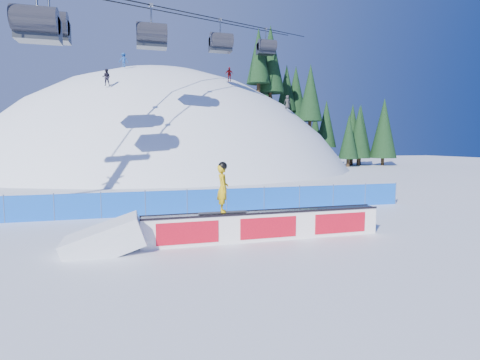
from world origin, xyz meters
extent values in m
plane|color=white|center=(0.00, 0.00, 0.00)|extent=(160.00, 160.00, 0.00)
sphere|color=white|center=(0.00, 42.00, -18.00)|extent=(64.00, 64.00, 64.00)
cylinder|color=#342315|center=(13.83, 43.13, 11.44)|extent=(0.50, 0.50, 1.40)
cone|color=black|center=(13.83, 43.13, 15.50)|extent=(3.05, 3.05, 6.94)
cylinder|color=#342315|center=(14.24, 38.12, 10.99)|extent=(0.50, 0.50, 1.40)
cone|color=black|center=(14.24, 38.12, 15.10)|extent=(3.09, 3.09, 7.02)
cylinder|color=#342315|center=(16.49, 38.25, 9.76)|extent=(0.50, 0.50, 1.40)
cone|color=black|center=(16.49, 38.25, 15.26)|extent=(4.31, 4.31, 9.78)
cylinder|color=#342315|center=(17.97, 42.06, 9.07)|extent=(0.50, 0.50, 1.40)
cone|color=black|center=(17.97, 42.06, 14.57)|extent=(4.31, 4.31, 9.80)
cylinder|color=#342315|center=(21.09, 40.87, 6.64)|extent=(0.50, 0.50, 1.40)
cone|color=black|center=(21.09, 40.87, 11.09)|extent=(3.39, 3.39, 7.71)
cylinder|color=#342315|center=(22.20, 39.51, 5.51)|extent=(0.50, 0.50, 1.40)
cone|color=black|center=(22.20, 39.51, 11.01)|extent=(4.31, 4.31, 9.80)
cylinder|color=#342315|center=(23.71, 42.05, 4.09)|extent=(0.50, 0.50, 1.40)
cone|color=black|center=(23.71, 42.05, 9.67)|extent=(4.39, 4.39, 9.97)
cylinder|color=#342315|center=(24.52, 38.86, 2.92)|extent=(0.50, 0.50, 1.40)
cone|color=black|center=(24.52, 38.86, 7.22)|extent=(3.25, 3.25, 7.40)
cylinder|color=#342315|center=(28.98, 42.75, 0.60)|extent=(0.50, 0.50, 1.40)
cone|color=black|center=(28.98, 42.75, 5.33)|extent=(3.63, 3.63, 8.25)
cylinder|color=#342315|center=(28.33, 38.32, 0.60)|extent=(0.50, 0.50, 1.40)
cone|color=black|center=(28.33, 38.32, 6.08)|extent=(4.30, 4.30, 9.76)
cylinder|color=#342315|center=(31.95, 43.28, 0.60)|extent=(0.50, 0.50, 1.40)
cone|color=black|center=(31.95, 43.28, 4.45)|extent=(2.86, 2.86, 6.50)
cylinder|color=#342315|center=(33.18, 40.73, 0.60)|extent=(0.50, 0.50, 1.40)
cone|color=black|center=(33.18, 40.73, 5.48)|extent=(3.77, 3.77, 8.56)
cylinder|color=#342315|center=(35.08, 36.48, 0.60)|extent=(0.50, 0.50, 1.40)
cone|color=black|center=(35.08, 36.48, 4.88)|extent=(3.24, 3.24, 7.37)
cube|color=blue|center=(0.00, 4.50, 0.60)|extent=(22.00, 0.03, 1.20)
cylinder|color=#3F4E71|center=(-9.00, 4.50, 0.65)|extent=(0.05, 0.05, 1.30)
cylinder|color=#3F4E71|center=(-7.00, 4.50, 0.65)|extent=(0.05, 0.05, 1.30)
cylinder|color=#3F4E71|center=(-5.00, 4.50, 0.65)|extent=(0.05, 0.05, 1.30)
cylinder|color=#3F4E71|center=(-3.00, 4.50, 0.65)|extent=(0.05, 0.05, 1.30)
cylinder|color=#3F4E71|center=(-1.00, 4.50, 0.65)|extent=(0.05, 0.05, 1.30)
cylinder|color=#3F4E71|center=(1.00, 4.50, 0.65)|extent=(0.05, 0.05, 1.30)
cylinder|color=#3F4E71|center=(3.00, 4.50, 0.65)|extent=(0.05, 0.05, 1.30)
cylinder|color=#3F4E71|center=(5.00, 4.50, 0.65)|extent=(0.05, 0.05, 1.30)
cylinder|color=#3F4E71|center=(7.00, 4.50, 0.65)|extent=(0.05, 0.05, 1.30)
cylinder|color=#3F4E71|center=(9.00, 4.50, 0.65)|extent=(0.05, 0.05, 1.30)
cylinder|color=#3F4E71|center=(11.00, 4.50, 0.65)|extent=(0.05, 0.05, 1.30)
cylinder|color=#27272F|center=(-8.75, 10.55, 10.52)|extent=(2.40, 1.50, 1.50)
cylinder|color=#27272F|center=(-2.00, 17.93, 12.36)|extent=(2.40, 1.50, 1.50)
cylinder|color=#27272F|center=(5.50, 26.13, 14.40)|extent=(2.40, 1.50, 1.50)
cylinder|color=#27272F|center=(13.75, 35.15, 16.64)|extent=(2.40, 1.50, 1.50)
cube|color=white|center=(1.14, -1.18, 0.50)|extent=(8.84, 0.66, 0.99)
cube|color=gray|center=(1.14, -1.18, 1.02)|extent=(8.75, 0.68, 0.04)
cube|color=black|center=(1.14, -1.47, 1.03)|extent=(8.83, 0.14, 0.07)
cube|color=black|center=(1.14, -0.89, 1.03)|extent=(8.83, 0.14, 0.07)
cube|color=red|center=(1.14, -1.47, 0.50)|extent=(8.39, 0.12, 0.75)
cube|color=red|center=(1.14, -0.89, 0.50)|extent=(8.39, 0.12, 0.75)
cube|color=black|center=(-0.46, -1.20, 1.08)|extent=(1.72, 0.33, 0.03)
imported|color=gold|center=(-0.46, -1.20, 1.92)|extent=(0.46, 0.65, 1.66)
sphere|color=black|center=(-0.46, -1.20, 2.70)|extent=(0.31, 0.31, 0.31)
imported|color=black|center=(-6.17, 26.34, 10.04)|extent=(0.85, 0.69, 1.65)
imported|color=#AA1918|center=(7.32, 30.17, 11.64)|extent=(1.03, 0.58, 1.65)
imported|color=#184390|center=(-4.69, 33.36, 13.28)|extent=(1.21, 0.93, 1.65)
imported|color=#2A2A2A|center=(14.74, 30.16, 8.64)|extent=(0.81, 0.53, 1.65)
camera|label=1|loc=(-3.24, -13.79, 3.47)|focal=28.00mm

